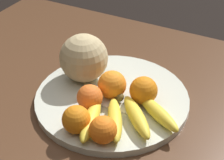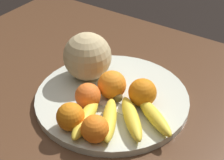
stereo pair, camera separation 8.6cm
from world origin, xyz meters
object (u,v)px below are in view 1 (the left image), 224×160
object	(u,v)px
kitchen_table	(133,134)
fruit_bowl	(112,98)
melon	(84,58)
orange_front_left	(76,119)
banana_bunch	(125,117)
orange_back_right	(144,90)
produce_tag	(115,106)
orange_front_right	(102,129)
orange_back_left	(90,97)
orange_mid_center	(112,85)

from	to	relation	value
kitchen_table	fruit_bowl	size ratio (longest dim) A/B	3.46
melon	orange_front_left	size ratio (longest dim) A/B	1.98
banana_bunch	orange_front_left	distance (m)	0.12
orange_front_left	orange_back_right	size ratio (longest dim) A/B	0.93
melon	orange_back_right	bearing A→B (deg)	174.63
melon	banana_bunch	bearing A→B (deg)	147.64
orange_front_left	produce_tag	xyz separation A→B (m)	(-0.04, -0.12, -0.03)
orange_front_left	orange_front_right	world-z (taller)	orange_front_left
melon	orange_back_left	size ratio (longest dim) A/B	2.03
banana_bunch	produce_tag	bearing A→B (deg)	-169.81
orange_mid_center	produce_tag	distance (m)	0.05
melon	orange_mid_center	world-z (taller)	melon
fruit_bowl	orange_front_left	world-z (taller)	orange_front_left
melon	produce_tag	bearing A→B (deg)	152.13
fruit_bowl	orange_mid_center	bearing A→B (deg)	122.01
produce_tag	orange_back_right	bearing A→B (deg)	-134.95
orange_front_left	orange_back_left	xyz separation A→B (m)	(0.01, -0.09, -0.00)
orange_mid_center	orange_back_left	xyz separation A→B (m)	(0.03, 0.07, -0.00)
orange_mid_center	produce_tag	world-z (taller)	orange_mid_center
kitchen_table	orange_back_right	xyz separation A→B (m)	(-0.02, -0.00, 0.16)
banana_bunch	orange_back_right	world-z (taller)	orange_back_right
banana_bunch	fruit_bowl	bearing A→B (deg)	-173.24
orange_front_left	orange_mid_center	world-z (taller)	orange_mid_center
orange_back_right	orange_back_left	bearing A→B (deg)	38.86
fruit_bowl	melon	distance (m)	0.13
orange_mid_center	orange_back_left	size ratio (longest dim) A/B	1.14
melon	orange_mid_center	bearing A→B (deg)	160.54
orange_front_right	orange_mid_center	world-z (taller)	orange_mid_center
fruit_bowl	melon	size ratio (longest dim) A/B	3.05
banana_bunch	orange_front_right	bearing A→B (deg)	-51.11
melon	banana_bunch	world-z (taller)	melon
banana_bunch	orange_front_left	size ratio (longest dim) A/B	3.59
fruit_bowl	produce_tag	distance (m)	0.04
fruit_bowl	orange_front_right	xyz separation A→B (m)	(-0.06, 0.15, 0.04)
orange_mid_center	kitchen_table	bearing A→B (deg)	-163.88
fruit_bowl	orange_back_left	size ratio (longest dim) A/B	6.20
fruit_bowl	orange_back_right	world-z (taller)	orange_back_right
orange_front_left	orange_mid_center	bearing A→B (deg)	-94.55
orange_back_left	produce_tag	xyz separation A→B (m)	(-0.05, -0.03, -0.03)
banana_bunch	orange_mid_center	world-z (taller)	orange_mid_center
orange_front_right	produce_tag	bearing A→B (deg)	-76.69
melon	produce_tag	xyz separation A→B (m)	(-0.13, 0.07, -0.06)
banana_bunch	orange_back_left	bearing A→B (deg)	-132.60
orange_mid_center	banana_bunch	bearing A→B (deg)	134.04
banana_bunch	orange_mid_center	size ratio (longest dim) A/B	3.24
melon	banana_bunch	distance (m)	0.22
fruit_bowl	melon	bearing A→B (deg)	-18.78
kitchen_table	orange_back_right	size ratio (longest dim) A/B	19.43
produce_tag	orange_front_left	bearing A→B (deg)	73.18
produce_tag	melon	bearing A→B (deg)	-26.92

